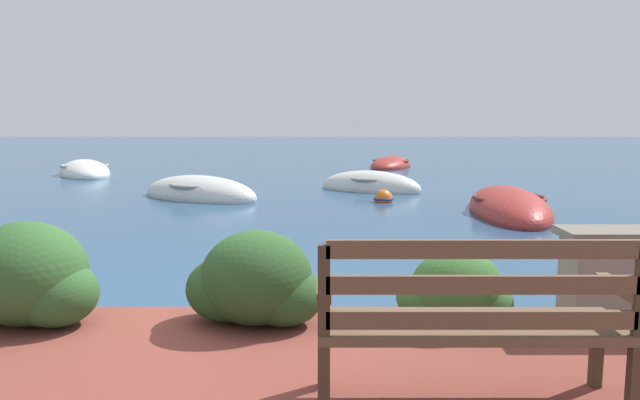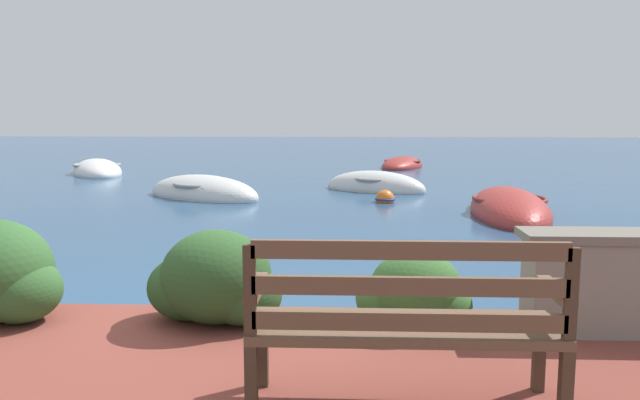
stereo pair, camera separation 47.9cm
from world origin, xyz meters
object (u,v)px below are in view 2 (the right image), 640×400
object	(u,v)px
rowboat_outer	(97,172)
rowboat_distant	(402,166)
rowboat_nearest	(509,211)
mooring_buoy	(385,199)
park_bench	(405,320)
rowboat_far	(375,188)
rowboat_mid	(203,194)

from	to	relation	value
rowboat_outer	rowboat_distant	world-z (taller)	rowboat_outer
rowboat_nearest	mooring_buoy	bearing A→B (deg)	-119.69
rowboat_nearest	rowboat_outer	distance (m)	11.96
rowboat_distant	mooring_buoy	xyz separation A→B (m)	(-1.04, -7.90, 0.01)
rowboat_distant	park_bench	bearing A→B (deg)	13.82
park_bench	rowboat_distant	size ratio (longest dim) A/B	0.56
rowboat_far	rowboat_distant	bearing A→B (deg)	106.63
park_bench	rowboat_far	size ratio (longest dim) A/B	0.62
rowboat_nearest	rowboat_far	xyz separation A→B (m)	(-2.14, 3.25, 0.00)
park_bench	mooring_buoy	distance (m)	9.09
rowboat_mid	rowboat_far	size ratio (longest dim) A/B	1.18
rowboat_mid	rowboat_distant	distance (m)	8.74
park_bench	rowboat_mid	xyz separation A→B (m)	(-3.25, 9.62, -0.64)
park_bench	rowboat_distant	bearing A→B (deg)	81.65
park_bench	rowboat_mid	size ratio (longest dim) A/B	0.53
rowboat_mid	rowboat_far	bearing A→B (deg)	50.95
park_bench	mooring_buoy	xyz separation A→B (m)	(0.46, 9.06, -0.64)
rowboat_mid	mooring_buoy	bearing A→B (deg)	22.96
rowboat_nearest	mooring_buoy	size ratio (longest dim) A/B	8.63
rowboat_far	rowboat_nearest	bearing A→B (deg)	-29.29
rowboat_nearest	mooring_buoy	distance (m)	2.48
rowboat_nearest	rowboat_far	bearing A→B (deg)	-141.48
rowboat_outer	rowboat_distant	distance (m)	9.26
rowboat_far	rowboat_distant	size ratio (longest dim) A/B	0.89
rowboat_nearest	rowboat_far	world-z (taller)	rowboat_nearest
mooring_buoy	park_bench	bearing A→B (deg)	-92.94
rowboat_far	park_bench	bearing A→B (deg)	-64.58
park_bench	rowboat_outer	world-z (taller)	park_bench
rowboat_distant	mooring_buoy	size ratio (longest dim) A/B	7.16
rowboat_far	rowboat_mid	bearing A→B (deg)	-133.30
rowboat_mid	rowboat_distant	xyz separation A→B (m)	(4.76, 7.33, -0.02)
park_bench	rowboat_far	world-z (taller)	park_bench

